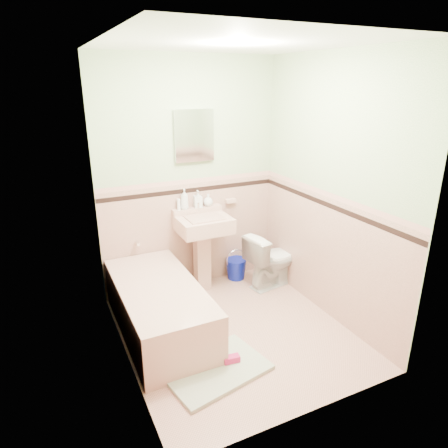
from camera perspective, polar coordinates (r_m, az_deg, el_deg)
name	(u,v)px	position (r m, az deg, el deg)	size (l,w,h in m)	color
floor	(235,331)	(3.93, 1.63, -15.02)	(2.20, 2.20, 0.00)	tan
ceiling	(239,43)	(3.24, 2.09, 24.36)	(2.20, 2.20, 0.00)	white
wall_back	(190,178)	(4.35, -4.87, 6.51)	(2.50, 2.50, 0.00)	beige
wall_front	(320,252)	(2.51, 13.45, -3.96)	(2.50, 2.50, 0.00)	beige
wall_left	(117,222)	(3.07, -14.99, 0.28)	(2.50, 2.50, 0.00)	beige
wall_right	(331,192)	(3.92, 14.97, 4.46)	(2.50, 2.50, 0.00)	beige
wainscot_back	(192,235)	(4.53, -4.58, -1.56)	(2.00, 2.00, 0.00)	tan
wainscot_front	(311,341)	(2.84, 12.23, -16.00)	(2.00, 2.00, 0.00)	tan
wainscot_left	(126,299)	(3.34, -13.80, -10.29)	(2.20, 2.20, 0.00)	tan
wainscot_right	(324,255)	(4.13, 14.05, -4.30)	(2.20, 2.20, 0.00)	tan
accent_back	(191,190)	(4.36, -4.74, 4.80)	(2.00, 2.00, 0.00)	black
accent_front	(316,271)	(2.58, 12.98, -6.47)	(2.00, 2.00, 0.00)	black
accent_left	(121,238)	(3.12, -14.46, -1.93)	(2.20, 2.20, 0.00)	black
accent_right	(328,205)	(3.95, 14.60, 2.61)	(2.20, 2.20, 0.00)	black
cap_back	(191,181)	(4.34, -4.78, 6.07)	(2.00, 2.00, 0.00)	tan
cap_front	(318,256)	(2.54, 13.15, -4.44)	(2.00, 2.00, 0.00)	tan
cap_left	(120,225)	(3.08, -14.62, -0.20)	(2.20, 2.20, 0.00)	tan
cap_right	(329,195)	(3.92, 14.72, 4.01)	(2.20, 2.20, 0.00)	tan
bathtub	(159,309)	(3.87, -9.16, -11.88)	(0.70, 1.50, 0.45)	tan
tub_faucet	(137,243)	(4.32, -12.23, -2.62)	(0.04, 0.04, 0.12)	silver
sink	(204,255)	(4.41, -2.84, -4.41)	(0.56, 0.48, 0.87)	tan
sink_faucet	(198,207)	(4.36, -3.67, 2.46)	(0.02, 0.02, 0.10)	silver
medicine_cabinet	(194,136)	(4.26, -4.26, 12.40)	(0.43, 0.04, 0.53)	white
soap_dish	(231,201)	(4.57, 0.93, 3.34)	(0.12, 0.07, 0.04)	tan
soap_bottle_left	(184,199)	(4.32, -5.65, 3.54)	(0.09, 0.09, 0.22)	#B2B2B2
soap_bottle_mid	(198,199)	(4.37, -3.74, 3.57)	(0.08, 0.09, 0.19)	#B2B2B2
soap_bottle_right	(208,200)	(4.43, -2.28, 3.44)	(0.11, 0.11, 0.14)	#B2B2B2
tube	(179,204)	(4.31, -6.45, 2.78)	(0.04, 0.04, 0.12)	white
toilet	(272,259)	(4.62, 6.85, -4.99)	(0.36, 0.63, 0.64)	white
bucket	(236,269)	(4.82, 1.73, -6.37)	(0.24, 0.24, 0.24)	#0B1793
bath_mat	(216,369)	(3.48, -1.18, -19.94)	(0.81, 0.54, 0.03)	#9CAC8F
shoe	(231,359)	(3.51, 1.07, -18.62)	(0.14, 0.06, 0.05)	#BF1E59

